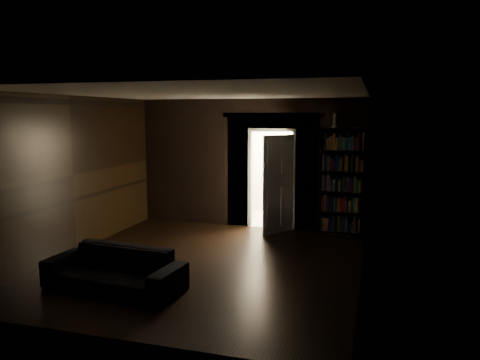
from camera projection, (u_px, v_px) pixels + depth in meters
name	position (u px, v px, depth m)	size (l,w,h in m)	color
ground	(206.00, 264.00, 7.79)	(5.50, 5.50, 0.00)	black
room_walls	(225.00, 157.00, 8.57)	(5.02, 5.61, 2.84)	black
kitchen_alcove	(282.00, 167.00, 11.16)	(2.20, 1.80, 2.60)	#B9B4A1
sofa	(114.00, 263.00, 6.61)	(2.00, 0.87, 0.77)	black
bookshelf	(342.00, 182.00, 9.54)	(0.90, 0.32, 2.20)	black
refrigerator	(298.00, 182.00, 11.34)	(0.74, 0.68, 1.65)	silver
door	(279.00, 184.00, 9.70)	(0.85, 0.05, 2.05)	white
figurine	(335.00, 120.00, 9.47)	(0.10, 0.10, 0.31)	silver
bottles	(299.00, 143.00, 11.09)	(0.64, 0.08, 0.26)	black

